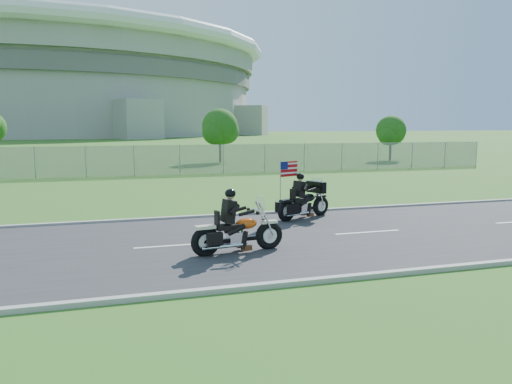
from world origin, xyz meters
name	(u,v)px	position (x,y,z in m)	size (l,w,h in m)	color
ground	(244,242)	(0.00, 0.00, 0.00)	(420.00, 420.00, 0.00)	#345B1C
road	(244,242)	(0.00, 0.00, 0.02)	(120.00, 8.00, 0.04)	#28282B
curb_north	(215,216)	(0.00, 4.05, 0.05)	(120.00, 0.18, 0.12)	#9E9B93
curb_south	(294,283)	(0.00, -4.05, 0.05)	(120.00, 0.18, 0.12)	#9E9B93
fence	(86,162)	(-5.00, 20.00, 1.00)	(60.00, 0.03, 2.00)	gray
stadium	(54,88)	(-20.00, 170.00, 15.58)	(140.40, 140.40, 29.20)	#A3A099
tree_fence_near	(220,129)	(6.04, 30.04, 2.97)	(3.52, 3.28, 4.75)	#382316
tree_fence_far	(391,132)	(22.04, 28.03, 2.64)	(3.08, 2.87, 4.20)	#382316
motorcycle_lead	(237,233)	(-0.51, -1.17, 0.55)	(2.59, 0.85, 1.74)	black
motorcycle_follow	(304,203)	(2.99, 2.79, 0.57)	(2.36, 1.30, 2.08)	black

